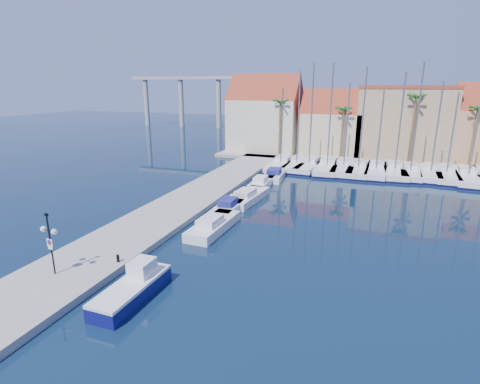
# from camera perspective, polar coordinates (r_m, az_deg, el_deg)

# --- Properties ---
(ground) EXTENTS (260.00, 260.00, 0.00)m
(ground) POSITION_cam_1_polar(r_m,az_deg,el_deg) (24.08, -5.04, -14.03)
(ground) COLOR black
(ground) RESTS_ON ground
(quay_west) EXTENTS (6.00, 77.00, 0.50)m
(quay_west) POSITION_cam_1_polar(r_m,az_deg,el_deg) (38.82, -8.77, -1.86)
(quay_west) COLOR gray
(quay_west) RESTS_ON ground
(shore_north) EXTENTS (54.00, 16.00, 0.50)m
(shore_north) POSITION_cam_1_polar(r_m,az_deg,el_deg) (67.86, 20.52, 4.98)
(shore_north) COLOR gray
(shore_north) RESTS_ON ground
(lamp_post) EXTENTS (1.37, 0.51, 4.07)m
(lamp_post) POSITION_cam_1_polar(r_m,az_deg,el_deg) (25.94, -27.07, -5.80)
(lamp_post) COLOR black
(lamp_post) RESTS_ON quay_west
(bollard) EXTENTS (0.20, 0.20, 0.51)m
(bollard) POSITION_cam_1_polar(r_m,az_deg,el_deg) (26.93, -18.11, -9.59)
(bollard) COLOR black
(bollard) RESTS_ON quay_west
(fishing_boat) EXTENTS (1.96, 5.65, 1.97)m
(fishing_boat) POSITION_cam_1_polar(r_m,az_deg,el_deg) (23.33, -15.93, -13.85)
(fishing_boat) COLOR #0F0F5A
(fishing_boat) RESTS_ON ground
(motorboat_west_0) EXTENTS (2.45, 6.95, 1.40)m
(motorboat_west_0) POSITION_cam_1_polar(r_m,az_deg,el_deg) (32.15, -4.12, -5.04)
(motorboat_west_0) COLOR white
(motorboat_west_0) RESTS_ON ground
(motorboat_west_1) EXTENTS (2.13, 6.28, 1.40)m
(motorboat_west_1) POSITION_cam_1_polar(r_m,az_deg,el_deg) (37.00, -1.58, -2.15)
(motorboat_west_1) COLOR white
(motorboat_west_1) RESTS_ON ground
(motorboat_west_2) EXTENTS (2.96, 7.36, 1.40)m
(motorboat_west_2) POSITION_cam_1_polar(r_m,az_deg,el_deg) (40.11, 1.17, -0.70)
(motorboat_west_2) COLOR white
(motorboat_west_2) RESTS_ON ground
(motorboat_west_3) EXTENTS (1.99, 6.07, 1.40)m
(motorboat_west_3) POSITION_cam_1_polar(r_m,az_deg,el_deg) (45.89, 3.32, 1.43)
(motorboat_west_3) COLOR white
(motorboat_west_3) RESTS_ON ground
(motorboat_west_4) EXTENTS (2.94, 7.44, 1.40)m
(motorboat_west_4) POSITION_cam_1_polar(r_m,az_deg,el_deg) (50.39, 5.32, 2.71)
(motorboat_west_4) COLOR white
(motorboat_west_4) RESTS_ON ground
(sailboat_0) EXTENTS (3.07, 11.02, 11.53)m
(sailboat_0) POSITION_cam_1_polar(r_m,az_deg,el_deg) (56.92, 6.36, 4.27)
(sailboat_0) COLOR white
(sailboat_0) RESTS_ON ground
(sailboat_1) EXTENTS (3.04, 10.16, 13.90)m
(sailboat_1) POSITION_cam_1_polar(r_m,az_deg,el_deg) (56.82, 8.75, 4.20)
(sailboat_1) COLOR white
(sailboat_1) RESTS_ON ground
(sailboat_2) EXTENTS (3.49, 10.18, 14.89)m
(sailboat_2) POSITION_cam_1_polar(r_m,az_deg,el_deg) (56.32, 10.59, 4.03)
(sailboat_2) COLOR white
(sailboat_2) RESTS_ON ground
(sailboat_3) EXTENTS (3.46, 11.64, 14.87)m
(sailboat_3) POSITION_cam_1_polar(r_m,az_deg,el_deg) (56.29, 13.17, 3.85)
(sailboat_3) COLOR white
(sailboat_3) RESTS_ON ground
(sailboat_4) EXTENTS (3.08, 11.46, 12.25)m
(sailboat_4) POSITION_cam_1_polar(r_m,az_deg,el_deg) (56.26, 15.57, 3.64)
(sailboat_4) COLOR white
(sailboat_4) RESTS_ON ground
(sailboat_5) EXTENTS (3.11, 10.82, 14.36)m
(sailboat_5) POSITION_cam_1_polar(r_m,az_deg,el_deg) (55.75, 17.62, 3.40)
(sailboat_5) COLOR white
(sailboat_5) RESTS_ON ground
(sailboat_6) EXTENTS (3.15, 10.46, 11.43)m
(sailboat_6) POSITION_cam_1_polar(r_m,az_deg,el_deg) (55.63, 20.05, 3.12)
(sailboat_6) COLOR white
(sailboat_6) RESTS_ON ground
(sailboat_7) EXTENTS (3.40, 10.99, 13.67)m
(sailboat_7) POSITION_cam_1_polar(r_m,az_deg,el_deg) (56.24, 22.45, 3.03)
(sailboat_7) COLOR white
(sailboat_7) RESTS_ON ground
(sailboat_8) EXTENTS (2.88, 9.86, 14.84)m
(sailboat_8) POSITION_cam_1_polar(r_m,az_deg,el_deg) (56.19, 24.49, 2.83)
(sailboat_8) COLOR white
(sailboat_8) RESTS_ON ground
(sailboat_9) EXTENTS (3.39, 10.15, 12.51)m
(sailboat_9) POSITION_cam_1_polar(r_m,az_deg,el_deg) (56.76, 27.02, 2.60)
(sailboat_9) COLOR white
(sailboat_9) RESTS_ON ground
(sailboat_10) EXTENTS (3.30, 10.83, 11.13)m
(sailboat_10) POSITION_cam_1_polar(r_m,az_deg,el_deg) (57.09, 28.85, 2.40)
(sailboat_10) COLOR white
(sailboat_10) RESTS_ON ground
(sailboat_11) EXTENTS (3.97, 11.57, 13.15)m
(sailboat_11) POSITION_cam_1_polar(r_m,az_deg,el_deg) (57.13, 31.36, 2.06)
(sailboat_11) COLOR white
(sailboat_11) RESTS_ON ground
(building_0) EXTENTS (12.30, 9.00, 13.50)m
(building_0) POSITION_cam_1_polar(r_m,az_deg,el_deg) (68.73, 3.87, 11.36)
(building_0) COLOR beige
(building_0) RESTS_ON shore_north
(building_1) EXTENTS (10.30, 8.00, 11.00)m
(building_1) POSITION_cam_1_polar(r_m,az_deg,el_deg) (66.53, 13.97, 9.72)
(building_1) COLOR beige
(building_1) RESTS_ON shore_north
(building_2) EXTENTS (14.20, 10.20, 11.50)m
(building_2) POSITION_cam_1_polar(r_m,az_deg,el_deg) (67.19, 23.60, 9.76)
(building_2) COLOR tan
(building_2) RESTS_ON shore_north
(palm_0) EXTENTS (2.60, 2.60, 10.15)m
(palm_0) POSITION_cam_1_polar(r_m,az_deg,el_deg) (62.71, 6.21, 13.21)
(palm_0) COLOR brown
(palm_0) RESTS_ON shore_north
(palm_1) EXTENTS (2.60, 2.60, 9.15)m
(palm_1) POSITION_cam_1_polar(r_m,az_deg,el_deg) (61.15, 15.51, 11.78)
(palm_1) COLOR brown
(palm_1) RESTS_ON shore_north
(palm_2) EXTENTS (2.60, 2.60, 11.15)m
(palm_2) POSITION_cam_1_polar(r_m,az_deg,el_deg) (61.06, 25.24, 12.63)
(palm_2) COLOR brown
(palm_2) RESTS_ON shore_north
(palm_3) EXTENTS (2.60, 2.60, 9.65)m
(palm_3) POSITION_cam_1_polar(r_m,az_deg,el_deg) (62.29, 32.52, 10.40)
(palm_3) COLOR brown
(palm_3) RESTS_ON shore_north
(viaduct) EXTENTS (48.00, 2.20, 14.45)m
(viaduct) POSITION_cam_1_polar(r_m,az_deg,el_deg) (111.71, -5.78, 15.00)
(viaduct) COLOR #9E9E99
(viaduct) RESTS_ON ground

